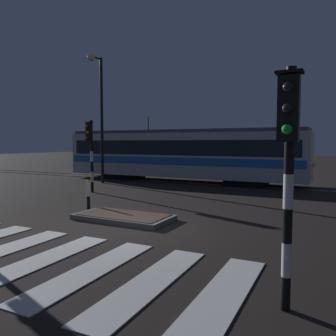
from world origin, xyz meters
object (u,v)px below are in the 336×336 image
street_lamp_trackside_left (99,104)px  bollard_island_edge (88,195)px  traffic_light_corner_near_right (288,152)px  tram (180,154)px  traffic_light_corner_far_left (90,145)px

street_lamp_trackside_left → bollard_island_edge: street_lamp_trackside_left is taller
traffic_light_corner_near_right → street_lamp_trackside_left: (-12.34, 11.35, 2.42)m
street_lamp_trackside_left → bollard_island_edge: 9.22m
tram → traffic_light_corner_near_right: bearing=-59.6°
traffic_light_corner_near_right → tram: tram is taller
bollard_island_edge → traffic_light_corner_far_left: bearing=128.7°
traffic_light_corner_far_left → street_lamp_trackside_left: size_ratio=0.47×
street_lamp_trackside_left → tram: (3.83, 3.15, -3.00)m
traffic_light_corner_far_left → tram: size_ratio=0.23×
traffic_light_corner_near_right → bollard_island_edge: size_ratio=3.17×
traffic_light_corner_near_right → traffic_light_corner_far_left: bearing=141.8°
traffic_light_corner_near_right → street_lamp_trackside_left: 16.94m
bollard_island_edge → traffic_light_corner_near_right: bearing=-31.6°
traffic_light_corner_far_left → street_lamp_trackside_left: (-2.01, 3.24, 2.40)m
traffic_light_corner_far_left → tram: bearing=74.1°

